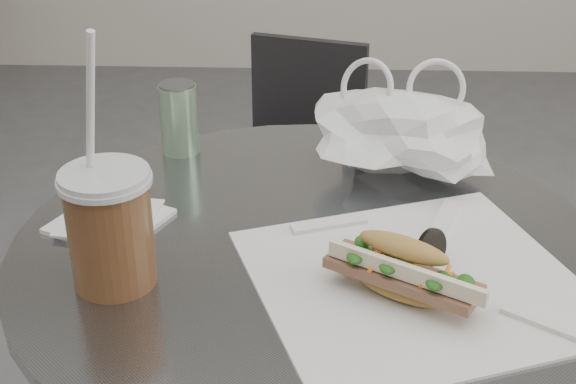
{
  "coord_description": "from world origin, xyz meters",
  "views": [
    {
      "loc": [
        0.01,
        -0.67,
        1.27
      ],
      "look_at": [
        -0.03,
        0.24,
        0.79
      ],
      "focal_mm": 50.0,
      "sensor_mm": 36.0,
      "label": 1
    }
  ],
  "objects_px": {
    "iced_coffee": "(110,226)",
    "banh_mi": "(402,270)",
    "chair_far": "(291,205)",
    "sunglasses": "(412,261)",
    "drink_can": "(179,118)"
  },
  "relations": [
    {
      "from": "chair_far",
      "to": "sunglasses",
      "type": "bearing_deg",
      "value": 117.2
    },
    {
      "from": "banh_mi",
      "to": "sunglasses",
      "type": "distance_m",
      "value": 0.06
    },
    {
      "from": "sunglasses",
      "to": "drink_can",
      "type": "xyz_separation_m",
      "value": [
        -0.33,
        0.33,
        0.04
      ]
    },
    {
      "from": "drink_can",
      "to": "iced_coffee",
      "type": "bearing_deg",
      "value": -93.07
    },
    {
      "from": "sunglasses",
      "to": "drink_can",
      "type": "height_order",
      "value": "drink_can"
    },
    {
      "from": "banh_mi",
      "to": "drink_can",
      "type": "height_order",
      "value": "drink_can"
    },
    {
      "from": "chair_far",
      "to": "sunglasses",
      "type": "xyz_separation_m",
      "value": [
        0.18,
        -0.94,
        0.45
      ]
    },
    {
      "from": "iced_coffee",
      "to": "banh_mi",
      "type": "bearing_deg",
      "value": -3.95
    },
    {
      "from": "banh_mi",
      "to": "chair_far",
      "type": "bearing_deg",
      "value": 130.27
    },
    {
      "from": "chair_far",
      "to": "drink_can",
      "type": "height_order",
      "value": "drink_can"
    },
    {
      "from": "sunglasses",
      "to": "drink_can",
      "type": "relative_size",
      "value": 0.85
    },
    {
      "from": "banh_mi",
      "to": "iced_coffee",
      "type": "distance_m",
      "value": 0.33
    },
    {
      "from": "chair_far",
      "to": "banh_mi",
      "type": "distance_m",
      "value": 1.1
    },
    {
      "from": "chair_far",
      "to": "iced_coffee",
      "type": "relative_size",
      "value": 2.29
    },
    {
      "from": "iced_coffee",
      "to": "chair_far",
      "type": "bearing_deg",
      "value": 79.97
    }
  ]
}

